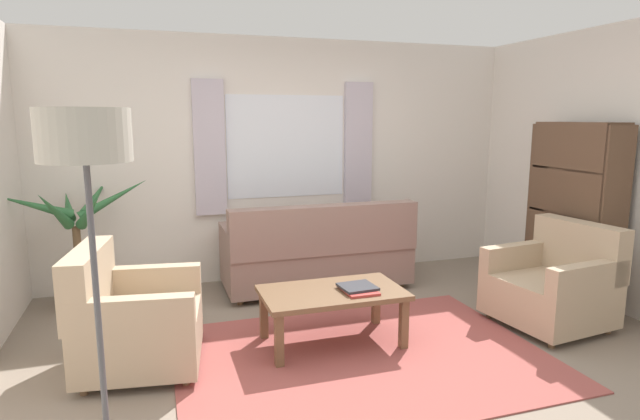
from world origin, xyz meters
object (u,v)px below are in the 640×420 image
(armchair_left, at_px, (132,320))
(standing_lamp, at_px, (86,161))
(couch, at_px, (318,254))
(coffee_table, at_px, (332,297))
(armchair_right, at_px, (554,285))
(book_stack_on_table, at_px, (358,288))
(potted_plant, at_px, (80,249))
(bookshelf, at_px, (572,211))

(armchair_left, distance_m, standing_lamp, 1.69)
(couch, distance_m, coffee_table, 1.36)
(armchair_right, xyz_separation_m, standing_lamp, (-3.51, -0.90, 1.21))
(couch, height_order, book_stack_on_table, couch)
(couch, distance_m, armchair_left, 2.19)
(armchair_right, distance_m, book_stack_on_table, 1.76)
(book_stack_on_table, bearing_deg, armchair_left, 175.41)
(armchair_left, distance_m, book_stack_on_table, 1.67)
(couch, xyz_separation_m, coffee_table, (-0.31, -1.33, 0.01))
(armchair_left, distance_m, coffee_table, 1.48)
(couch, height_order, standing_lamp, standing_lamp)
(armchair_left, xyz_separation_m, armchair_right, (3.42, -0.27, 0.00))
(potted_plant, bearing_deg, couch, -3.64)
(coffee_table, bearing_deg, potted_plant, 143.04)
(standing_lamp, bearing_deg, coffee_table, 35.20)
(coffee_table, relative_size, bookshelf, 0.64)
(armchair_right, bearing_deg, coffee_table, -103.15)
(book_stack_on_table, xyz_separation_m, bookshelf, (2.29, 0.29, 0.43))
(coffee_table, height_order, bookshelf, bookshelf)
(bookshelf, relative_size, standing_lamp, 0.95)
(coffee_table, bearing_deg, book_stack_on_table, -20.16)
(couch, relative_size, book_stack_on_table, 5.77)
(armchair_right, distance_m, coffee_table, 1.95)
(book_stack_on_table, xyz_separation_m, standing_lamp, (-1.75, -1.04, 1.11))
(bookshelf, bearing_deg, potted_plant, 74.25)
(book_stack_on_table, height_order, standing_lamp, standing_lamp)
(book_stack_on_table, relative_size, bookshelf, 0.19)
(armchair_right, xyz_separation_m, potted_plant, (-3.89, 1.68, 0.22))
(potted_plant, bearing_deg, armchair_right, -23.35)
(couch, xyz_separation_m, armchair_right, (1.63, -1.54, -0.01))
(armchair_right, bearing_deg, couch, -140.26)
(coffee_table, relative_size, potted_plant, 0.85)
(armchair_left, relative_size, armchair_right, 1.02)
(couch, xyz_separation_m, book_stack_on_table, (-0.12, -1.40, 0.09))
(couch, bearing_deg, standing_lamp, 52.39)
(book_stack_on_table, relative_size, potted_plant, 0.25)
(bookshelf, bearing_deg, armchair_left, 92.26)
(potted_plant, bearing_deg, book_stack_on_table, -35.71)
(book_stack_on_table, bearing_deg, standing_lamp, -149.40)
(book_stack_on_table, xyz_separation_m, potted_plant, (-2.14, 1.54, 0.11))
(coffee_table, distance_m, bookshelf, 2.54)
(armchair_left, distance_m, armchair_right, 3.43)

